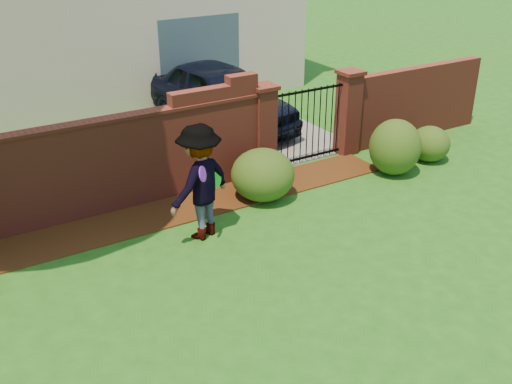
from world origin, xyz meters
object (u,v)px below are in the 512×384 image
frisbee_purple (203,174)px  frisbee_green (216,180)px  man (202,183)px  car (228,98)px

frisbee_purple → frisbee_green: bearing=41.7°
man → frisbee_green: 0.27m
car → frisbee_purple: bearing=-129.8°
frisbee_purple → frisbee_green: size_ratio=0.90×
frisbee_green → frisbee_purple: bearing=-138.3°
car → frisbee_purple: (-3.13, -4.86, 0.53)m
man → frisbee_purple: (-0.15, -0.36, 0.33)m
man → frisbee_purple: man is taller
car → man: (-2.98, -4.50, 0.19)m
frisbee_purple → frisbee_green: 0.65m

